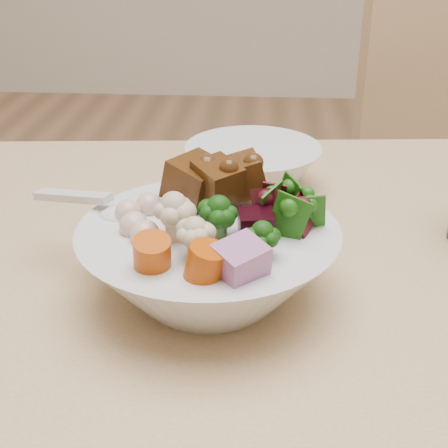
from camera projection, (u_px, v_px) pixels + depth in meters
The scene contains 3 objects.
food_bowl at pixel (211, 256), 0.54m from camera, with size 0.23×0.23×0.12m.
soup_spoon at pixel (110, 211), 0.56m from camera, with size 0.12×0.08×0.02m.
side_bowl at pixel (253, 168), 0.76m from camera, with size 0.16×0.16×0.05m, color silver, non-canonical shape.
Camera 1 is at (-0.15, -0.63, 0.99)m, focal length 50.00 mm.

